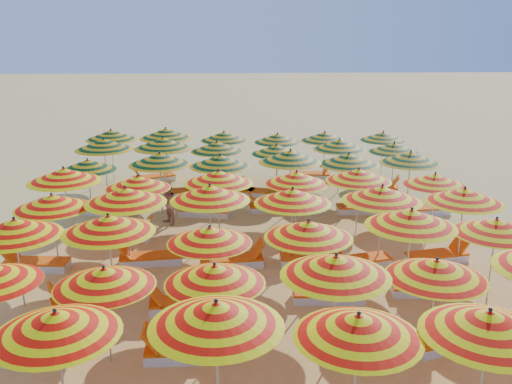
% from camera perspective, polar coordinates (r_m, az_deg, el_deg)
% --- Properties ---
extents(ground, '(120.00, 120.00, 0.00)m').
position_cam_1_polar(ground, '(16.74, 0.07, -5.75)').
color(ground, '#F0C96A').
rests_on(ground, ground).
extents(umbrella_1, '(2.50, 2.50, 2.15)m').
position_cam_1_polar(umbrella_1, '(9.58, -19.37, -12.29)').
color(umbrella_1, silver).
rests_on(umbrella_1, ground).
extents(umbrella_2, '(2.50, 2.50, 2.29)m').
position_cam_1_polar(umbrella_2, '(9.07, -4.00, -12.15)').
color(umbrella_2, silver).
rests_on(umbrella_2, ground).
extents(umbrella_3, '(2.65, 2.65, 2.15)m').
position_cam_1_polar(umbrella_3, '(9.12, 10.18, -13.08)').
color(umbrella_3, silver).
rests_on(umbrella_3, ground).
extents(umbrella_4, '(2.57, 2.57, 2.22)m').
position_cam_1_polar(umbrella_4, '(9.63, 22.25, -12.06)').
color(umbrella_4, silver).
rests_on(umbrella_4, ground).
extents(umbrella_7, '(2.44, 2.44, 2.04)m').
position_cam_1_polar(umbrella_7, '(11.13, -14.94, -8.26)').
color(umbrella_7, silver).
rests_on(umbrella_7, ground).
extents(umbrella_8, '(2.45, 2.45, 2.05)m').
position_cam_1_polar(umbrella_8, '(10.88, -4.15, -8.22)').
color(umbrella_8, silver).
rests_on(umbrella_8, ground).
extents(umbrella_9, '(2.31, 2.31, 2.24)m').
position_cam_1_polar(umbrella_9, '(10.90, 7.99, -7.34)').
color(umbrella_9, silver).
rests_on(umbrella_9, ground).
extents(umbrella_10, '(2.39, 2.39, 2.08)m').
position_cam_1_polar(umbrella_10, '(11.54, 17.58, -7.36)').
color(umbrella_10, silver).
rests_on(umbrella_10, ground).
extents(umbrella_12, '(2.66, 2.66, 2.22)m').
position_cam_1_polar(umbrella_12, '(13.88, -22.98, -3.31)').
color(umbrella_12, silver).
rests_on(umbrella_12, ground).
extents(umbrella_13, '(2.47, 2.47, 2.25)m').
position_cam_1_polar(umbrella_13, '(13.36, -14.54, -3.13)').
color(umbrella_13, silver).
rests_on(umbrella_13, ground).
extents(umbrella_14, '(2.09, 2.09, 2.04)m').
position_cam_1_polar(umbrella_14, '(12.82, -4.68, -4.33)').
color(umbrella_14, silver).
rests_on(umbrella_14, ground).
extents(umbrella_15, '(2.05, 2.05, 2.15)m').
position_cam_1_polar(umbrella_15, '(12.91, 5.27, -3.76)').
color(umbrella_15, silver).
rests_on(umbrella_15, ground).
extents(umbrella_16, '(2.52, 2.52, 2.27)m').
position_cam_1_polar(umbrella_16, '(13.72, 15.27, -2.55)').
color(umbrella_16, silver).
rests_on(umbrella_16, ground).
extents(umbrella_17, '(2.32, 2.32, 2.07)m').
position_cam_1_polar(umbrella_17, '(14.35, 22.88, -3.21)').
color(umbrella_17, silver).
rests_on(umbrella_17, ground).
extents(umbrella_18, '(2.13, 2.13, 2.11)m').
position_cam_1_polar(umbrella_18, '(15.84, -19.72, -0.93)').
color(umbrella_18, silver).
rests_on(umbrella_18, ground).
extents(umbrella_19, '(2.32, 2.32, 2.29)m').
position_cam_1_polar(umbrella_19, '(15.31, -12.93, -0.34)').
color(umbrella_19, silver).
rests_on(umbrella_19, ground).
extents(umbrella_20, '(2.61, 2.61, 2.28)m').
position_cam_1_polar(umbrella_20, '(15.20, -4.63, -0.10)').
color(umbrella_20, silver).
rests_on(umbrella_20, ground).
extents(umbrella_21, '(2.63, 2.63, 2.20)m').
position_cam_1_polar(umbrella_21, '(15.15, 3.67, -0.42)').
color(umbrella_21, silver).
rests_on(umbrella_21, ground).
extents(umbrella_22, '(2.56, 2.56, 2.27)m').
position_cam_1_polar(umbrella_22, '(15.49, 12.49, -0.18)').
color(umbrella_22, silver).
rests_on(umbrella_22, ground).
extents(umbrella_23, '(2.66, 2.66, 2.20)m').
position_cam_1_polar(umbrella_23, '(16.16, 20.11, -0.34)').
color(umbrella_23, silver).
rests_on(umbrella_23, ground).
extents(umbrella_24, '(2.20, 2.20, 2.29)m').
position_cam_1_polar(umbrella_24, '(17.83, -18.67, 1.61)').
color(umbrella_24, silver).
rests_on(umbrella_24, ground).
extents(umbrella_25, '(2.57, 2.57, 2.06)m').
position_cam_1_polar(umbrella_25, '(17.27, -11.72, 0.97)').
color(umbrella_25, silver).
rests_on(umbrella_25, ground).
extents(umbrella_26, '(2.62, 2.62, 2.20)m').
position_cam_1_polar(umbrella_26, '(17.02, -3.77, 1.50)').
color(umbrella_26, silver).
rests_on(umbrella_26, ground).
extents(umbrella_27, '(2.42, 2.42, 2.08)m').
position_cam_1_polar(umbrella_27, '(17.33, 4.07, 1.41)').
color(umbrella_27, silver).
rests_on(umbrella_27, ground).
extents(umbrella_28, '(2.37, 2.37, 2.15)m').
position_cam_1_polar(umbrella_28, '(17.67, 10.24, 1.68)').
color(umbrella_28, silver).
rests_on(umbrella_28, ground).
extents(umbrella_29, '(2.18, 2.18, 2.01)m').
position_cam_1_polar(umbrella_29, '(18.19, 17.47, 1.20)').
color(umbrella_29, silver).
rests_on(umbrella_29, ground).
extents(umbrella_30, '(2.54, 2.54, 2.03)m').
position_cam_1_polar(umbrella_30, '(19.88, -16.48, 2.61)').
color(umbrella_30, silver).
rests_on(umbrella_30, ground).
extents(umbrella_31, '(2.48, 2.48, 2.24)m').
position_cam_1_polar(umbrella_31, '(19.41, -9.61, 3.28)').
color(umbrella_31, silver).
rests_on(umbrella_31, ground).
extents(umbrella_32, '(2.53, 2.53, 2.19)m').
position_cam_1_polar(umbrella_32, '(19.09, -3.61, 3.14)').
color(umbrella_32, silver).
rests_on(umbrella_32, ground).
extents(umbrella_33, '(2.71, 2.71, 2.29)m').
position_cam_1_polar(umbrella_33, '(19.35, 3.45, 3.58)').
color(umbrella_33, silver).
rests_on(umbrella_33, ground).
extents(umbrella_34, '(2.27, 2.27, 2.21)m').
position_cam_1_polar(umbrella_34, '(19.46, 9.27, 3.27)').
color(umbrella_34, silver).
rests_on(umbrella_34, ground).
extents(umbrella_35, '(2.54, 2.54, 2.22)m').
position_cam_1_polar(umbrella_35, '(20.11, 15.20, 3.34)').
color(umbrella_35, silver).
rests_on(umbrella_35, ground).
extents(umbrella_36, '(2.60, 2.60, 2.29)m').
position_cam_1_polar(umbrella_36, '(22.00, -14.97, 4.63)').
color(umbrella_36, silver).
rests_on(umbrella_36, ground).
extents(umbrella_37, '(2.74, 2.74, 2.32)m').
position_cam_1_polar(umbrella_37, '(21.65, -9.28, 4.86)').
color(umbrella_37, silver).
rests_on(umbrella_37, ground).
extents(umbrella_38, '(2.14, 2.14, 2.12)m').
position_cam_1_polar(umbrella_38, '(21.61, -3.92, 4.56)').
color(umbrella_38, silver).
rests_on(umbrella_38, ground).
extents(umbrella_39, '(1.98, 1.98, 2.02)m').
position_cam_1_polar(umbrella_39, '(21.51, 2.07, 4.28)').
color(umbrella_39, silver).
rests_on(umbrella_39, ground).
extents(umbrella_40, '(2.71, 2.71, 2.17)m').
position_cam_1_polar(umbrella_40, '(21.96, 8.37, 4.72)').
color(umbrella_40, silver).
rests_on(umbrella_40, ground).
extents(umbrella_41, '(2.36, 2.36, 2.06)m').
position_cam_1_polar(umbrella_41, '(22.28, 13.65, 4.35)').
color(umbrella_41, silver).
rests_on(umbrella_41, ground).
extents(umbrella_42, '(2.50, 2.50, 2.22)m').
position_cam_1_polar(umbrella_42, '(24.13, -14.29, 5.56)').
color(umbrella_42, silver).
rests_on(umbrella_42, ground).
extents(umbrella_43, '(2.85, 2.85, 2.28)m').
position_cam_1_polar(umbrella_43, '(23.71, -9.02, 5.81)').
color(umbrella_43, silver).
rests_on(umbrella_43, ground).
extents(umbrella_44, '(2.49, 2.49, 2.09)m').
position_cam_1_polar(umbrella_44, '(23.75, -3.22, 5.59)').
color(umbrella_44, silver).
rests_on(umbrella_44, ground).
extents(umbrella_45, '(2.22, 2.22, 2.06)m').
position_cam_1_polar(umbrella_45, '(23.48, 2.16, 5.41)').
color(umbrella_45, silver).
rests_on(umbrella_45, ground).
extents(umbrella_46, '(2.01, 2.01, 2.11)m').
position_cam_1_polar(umbrella_46, '(23.74, 6.90, 5.54)').
color(umbrella_46, silver).
rests_on(umbrella_46, ground).
extents(umbrella_47, '(2.14, 2.14, 2.04)m').
position_cam_1_polar(umbrella_47, '(24.50, 12.60, 5.46)').
color(umbrella_47, silver).
rests_on(umbrella_47, ground).
extents(lounger_2, '(1.75, 0.65, 0.69)m').
position_cam_1_polar(lounger_2, '(12.42, -21.71, -14.74)').
color(lounger_2, white).
rests_on(lounger_2, ground).
extents(lounger_3, '(1.74, 0.62, 0.69)m').
position_cam_1_polar(lounger_3, '(11.74, -7.00, -15.51)').
color(lounger_3, white).
rests_on(lounger_3, ground).
extents(lounger_4, '(1.83, 1.08, 0.69)m').
position_cam_1_polar(lounger_4, '(12.71, 19.12, -13.69)').
color(lounger_4, white).
rests_on(lounger_4, ground).
extents(lounger_5, '(1.82, 1.22, 0.69)m').
position_cam_1_polar(lounger_5, '(14.08, -16.52, -10.33)').
color(lounger_5, white).
rests_on(lounger_5, ground).
extents(lounger_6, '(1.77, 0.71, 0.69)m').
position_cam_1_polar(lounger_6, '(13.45, -7.12, -11.06)').
color(lounger_6, white).
rests_on(lounger_6, ground).
extents(lounger_7, '(1.75, 0.64, 0.69)m').
position_cam_1_polar(lounger_7, '(13.89, 7.45, -10.13)').
color(lounger_7, white).
rests_on(lounger_7, ground).
extents(lounger_8, '(1.78, 0.73, 0.69)m').
position_cam_1_polar(lounger_8, '(14.67, 16.88, -9.23)').
color(lounger_8, white).
rests_on(lounger_8, ground).
extents(lounger_9, '(1.77, 0.72, 0.69)m').
position_cam_1_polar(lounger_9, '(16.51, -21.24, -6.71)').
color(lounger_9, white).
rests_on(lounger_9, ground).
extents(lounger_10, '(1.78, 0.76, 0.69)m').
position_cam_1_polar(lounger_10, '(16.01, -10.62, -6.53)').
color(lounger_10, white).
rests_on(lounger_10, ground).
extents(lounger_11, '(1.78, 0.76, 0.69)m').
position_cam_1_polar(lounger_11, '(15.62, -2.30, -6.85)').
color(lounger_11, white).
rests_on(lounger_11, ground).
extents(lounger_12, '(1.75, 0.63, 0.69)m').
position_cam_1_polar(lounger_12, '(15.80, 5.74, -6.64)').
color(lounger_12, white).
rests_on(lounger_12, ground).
extents(lounger_13, '(1.82, 1.00, 0.69)m').
position_cam_1_polar(lounger_13, '(15.78, 10.16, -6.86)').
color(lounger_13, white).
rests_on(lounger_13, ground).
extents(lounger_14, '(1.82, 0.93, 0.69)m').
position_cam_1_polar(lounger_14, '(16.67, 17.74, -6.12)').
color(lounger_14, white).
rests_on(lounger_14, ground).
extents(lounger_15, '(1.79, 0.78, 0.69)m').
position_cam_1_polar(lounger_15, '(17.92, -12.97, -4.13)').
color(lounger_15, white).
rests_on(lounger_15, ground).
extents(lounger_16, '(1.82, 0.95, 0.69)m').
position_cam_1_polar(lounger_16, '(20.29, -14.39, -1.76)').
color(lounger_16, white).
rests_on(lounger_16, ground).
extents(lounger_17, '(1.81, 0.89, 0.69)m').
position_cam_1_polar(lounger_17, '(19.61, -5.26, -1.94)').
color(lounger_17, white).
rests_on(lounger_17, ground).
extents(lounger_18, '(1.78, 0.75, 0.69)m').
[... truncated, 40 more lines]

